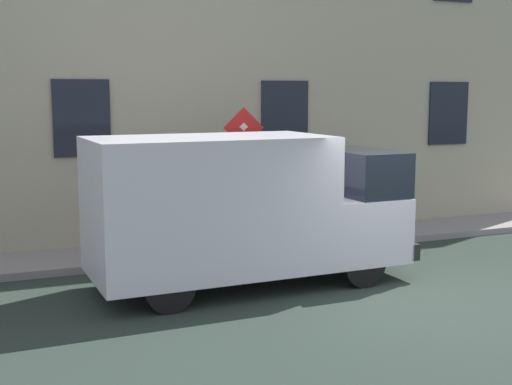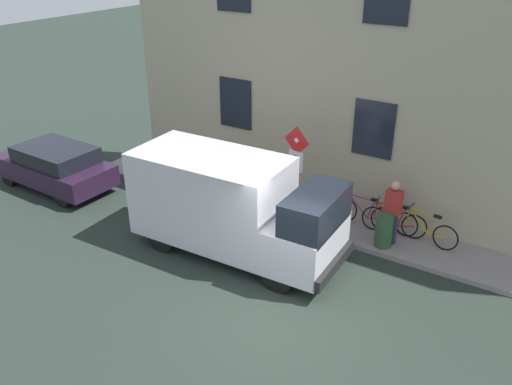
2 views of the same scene
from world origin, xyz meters
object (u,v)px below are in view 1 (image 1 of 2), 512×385
Objects in this scene: delivery_van at (244,206)px; pedestrian at (349,193)px; sign_post_stacked at (244,159)px; litter_bin at (350,217)px; bicycle_red at (335,215)px; bicycle_purple at (301,218)px; bicycle_orange at (367,213)px.

delivery_van reaches higher than pedestrian.
litter_bin is at bearing -86.77° from sign_post_stacked.
litter_bin reaches higher than bicycle_red.
sign_post_stacked reaches higher than bicycle_purple.
bicycle_orange is 1.90× the size of litter_bin.
bicycle_red is 0.83m from bicycle_purple.
bicycle_purple is 1.00× the size of pedestrian.
litter_bin is at bearing 136.65° from bicycle_purple.
bicycle_purple is at bearing -115.65° from pedestrian.
sign_post_stacked is 2.13m from delivery_van.
bicycle_orange is 1.06m from pedestrian.
delivery_van reaches higher than litter_bin.
bicycle_orange is 0.83m from bicycle_red.
bicycle_orange and bicycle_purple have the same top height.
delivery_van is 4.02m from pedestrian.
sign_post_stacked is at bearing 12.12° from bicycle_red.
delivery_van is 3.75m from bicycle_purple.
litter_bin is at bearing 48.13° from bicycle_orange.
bicycle_purple is 1.16m from pedestrian.
sign_post_stacked is at bearing 25.53° from bicycle_purple.
bicycle_orange is 1.00× the size of bicycle_purple.
pedestrian is at bearing -81.48° from sign_post_stacked.
bicycle_orange is (2.77, -4.04, -0.82)m from delivery_van.
bicycle_red is at bearing -0.91° from litter_bin.
sign_post_stacked is 2.98m from bicycle_red.
bicycle_red is (2.77, -3.21, -0.82)m from delivery_van.
pedestrian is 0.55m from litter_bin.
pedestrian is at bearing -19.02° from litter_bin.
delivery_van is at bearing 41.96° from bicycle_orange.
bicycle_red is at bearing 178.00° from bicycle_purple.
litter_bin reaches higher than bicycle_purple.
sign_post_stacked is 1.55× the size of bicycle_red.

